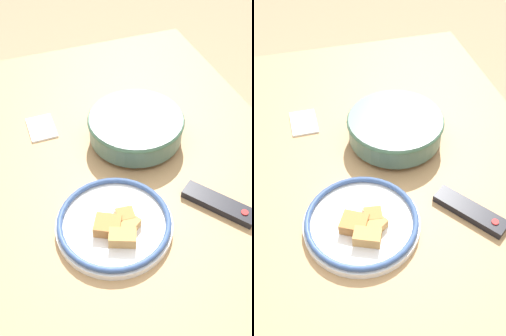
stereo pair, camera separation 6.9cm
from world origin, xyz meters
TOP-DOWN VIEW (x-y plane):
  - ground_plane at (0.00, 0.00)m, footprint 8.00×8.00m
  - dining_table at (0.00, 0.00)m, footprint 1.22×0.91m
  - noodle_bowl at (-0.04, 0.06)m, footprint 0.27×0.27m
  - food_plate at (0.24, -0.10)m, footprint 0.28×0.28m
  - tv_remote at (0.26, 0.16)m, footprint 0.18×0.15m
  - folded_napkin at (-0.18, -0.19)m, footprint 0.11×0.08m

SIDE VIEW (x-z plane):
  - ground_plane at x=0.00m, z-range 0.00..0.00m
  - dining_table at x=0.00m, z-range 0.29..1.06m
  - folded_napkin at x=-0.18m, z-range 0.77..0.78m
  - tv_remote at x=0.26m, z-range 0.77..0.79m
  - food_plate at x=0.24m, z-range 0.77..0.81m
  - noodle_bowl at x=-0.04m, z-range 0.78..0.86m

